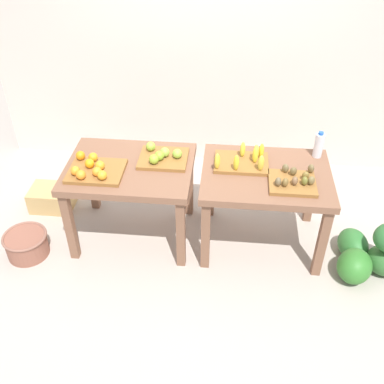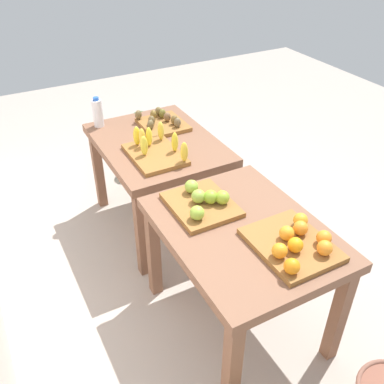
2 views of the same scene
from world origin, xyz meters
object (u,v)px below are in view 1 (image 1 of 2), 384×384
object	(u,v)px
apple_bin	(163,157)
kiwi_bin	(294,181)
wicker_basket	(27,244)
cardboard_produce_box	(52,198)
watermelon_pile	(370,253)
display_table_left	(130,176)
display_table_right	(265,184)
water_bottle	(319,145)
banana_crate	(243,161)
orange_bin	(94,169)

from	to	relation	value
apple_bin	kiwi_bin	size ratio (longest dim) A/B	1.10
wicker_basket	cardboard_produce_box	xyz separation A→B (m)	(0.00, 0.65, -0.01)
apple_bin	kiwi_bin	xyz separation A→B (m)	(1.06, -0.24, -0.00)
watermelon_pile	kiwi_bin	bearing A→B (deg)	169.09
display_table_left	display_table_right	distance (m)	1.12
water_bottle	banana_crate	bearing A→B (deg)	-162.60
kiwi_bin	cardboard_produce_box	xyz separation A→B (m)	(-2.19, 0.43, -0.67)
kiwi_bin	watermelon_pile	bearing A→B (deg)	-10.91
display_table_right	wicker_basket	size ratio (longest dim) A/B	2.77
orange_bin	water_bottle	world-z (taller)	water_bottle
display_table_left	wicker_basket	bearing A→B (deg)	-158.23
orange_bin	kiwi_bin	world-z (taller)	orange_bin
display_table_right	wicker_basket	world-z (taller)	display_table_right
apple_bin	cardboard_produce_box	xyz separation A→B (m)	(-1.14, 0.20, -0.67)
display_table_left	water_bottle	distance (m)	1.59
apple_bin	banana_crate	size ratio (longest dim) A/B	0.90
display_table_right	cardboard_produce_box	distance (m)	2.09
display_table_left	display_table_right	xyz separation A→B (m)	(1.12, 0.00, 0.00)
banana_crate	cardboard_produce_box	distance (m)	1.94
kiwi_bin	cardboard_produce_box	size ratio (longest dim) A/B	0.91
display_table_left	wicker_basket	distance (m)	1.08
display_table_left	display_table_right	size ratio (longest dim) A/B	1.00
orange_bin	cardboard_produce_box	size ratio (longest dim) A/B	1.10
banana_crate	water_bottle	distance (m)	0.65
display_table_right	cardboard_produce_box	bearing A→B (deg)	171.45
water_bottle	apple_bin	bearing A→B (deg)	-171.78
display_table_right	display_table_left	bearing A→B (deg)	180.00
water_bottle	kiwi_bin	bearing A→B (deg)	-118.59
apple_bin	wicker_basket	bearing A→B (deg)	-158.23
display_table_right	apple_bin	xyz separation A→B (m)	(-0.86, 0.10, 0.14)
display_table_left	watermelon_pile	bearing A→B (deg)	-7.50
apple_bin	cardboard_produce_box	world-z (taller)	apple_bin
display_table_left	display_table_right	world-z (taller)	same
display_table_left	apple_bin	bearing A→B (deg)	21.76
wicker_basket	cardboard_produce_box	bearing A→B (deg)	89.95
banana_crate	orange_bin	bearing A→B (deg)	-169.11
kiwi_bin	cardboard_produce_box	distance (m)	2.33
water_bottle	wicker_basket	xyz separation A→B (m)	(-2.42, -0.64, -0.74)
orange_bin	apple_bin	distance (m)	0.57
display_table_right	watermelon_pile	distance (m)	1.02
display_table_right	water_bottle	world-z (taller)	water_bottle
watermelon_pile	wicker_basket	xyz separation A→B (m)	(-2.88, -0.09, -0.08)
kiwi_bin	orange_bin	bearing A→B (deg)	-179.99
display_table_right	banana_crate	bearing A→B (deg)	153.32
watermelon_pile	wicker_basket	size ratio (longest dim) A/B	1.73
kiwi_bin	wicker_basket	xyz separation A→B (m)	(-2.19, -0.22, -0.66)
display_table_left	kiwi_bin	size ratio (longest dim) A/B	2.86
banana_crate	cardboard_produce_box	world-z (taller)	banana_crate
display_table_right	orange_bin	bearing A→B (deg)	-174.53
apple_bin	kiwi_bin	bearing A→B (deg)	-12.62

